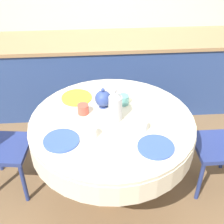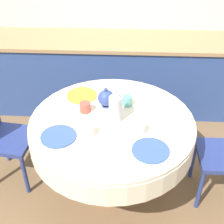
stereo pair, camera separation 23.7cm
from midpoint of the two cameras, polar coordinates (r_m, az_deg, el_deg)
name	(u,v)px [view 2 (the right image)]	position (r m, az deg, el deg)	size (l,w,h in m)	color
ground_plane	(112,187)	(2.95, 2.36, -13.71)	(12.00, 12.00, 0.00)	brown
kitchen_counter	(118,74)	(3.73, 2.87, 6.89)	(3.24, 0.64, 0.88)	#2D4784
dining_table	(112,133)	(2.50, 2.72, -3.93)	(1.30, 1.30, 0.78)	olive
chair_right	(0,132)	(2.84, -17.66, -3.51)	(0.45, 0.45, 0.95)	navy
plate_near_left	(58,136)	(2.27, -6.86, -4.56)	(0.26, 0.26, 0.01)	#3856AD
cup_near_left	(88,131)	(2.25, -1.44, -3.55)	(0.09, 0.09, 0.08)	white
plate_near_right	(150,150)	(2.18, 10.18, -7.05)	(0.26, 0.26, 0.01)	#3856AD
cup_near_right	(140,128)	(2.30, 8.02, -3.00)	(0.09, 0.09, 0.08)	white
plate_far_left	(82,95)	(2.70, -3.08, 2.98)	(0.26, 0.26, 0.01)	yellow
cup_far_left	(85,107)	(2.49, -2.25, 0.80)	(0.09, 0.09, 0.08)	#CC4C3D
plate_far_right	(152,100)	(2.67, 9.88, 2.07)	(0.26, 0.26, 0.01)	white
cup_far_right	(127,101)	(2.58, 5.36, 1.99)	(0.09, 0.09, 0.08)	#5BA39E
coffee_carafe	(116,106)	(2.35, 3.54, 0.92)	(0.10, 0.10, 0.28)	#B2B2B7
teapot	(106,98)	(2.53, 1.61, 2.48)	(0.19, 0.14, 0.18)	#33478E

